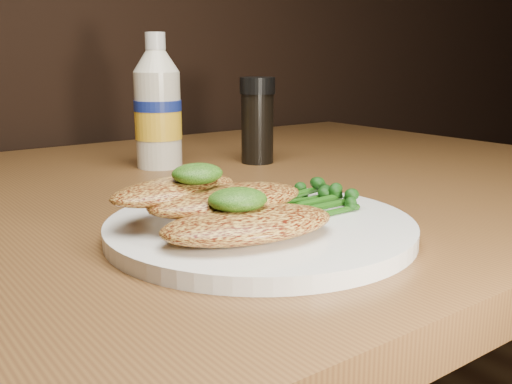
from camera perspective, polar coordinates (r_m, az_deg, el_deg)
plate at (r=0.50m, az=0.42°, el=-3.51°), size 0.27×0.27×0.01m
chicken_front at (r=0.45m, az=-0.73°, el=-3.15°), size 0.15×0.10×0.02m
chicken_mid at (r=0.49m, az=-2.87°, el=-0.72°), size 0.15×0.08×0.02m
chicken_back at (r=0.50m, az=-7.92°, el=0.20°), size 0.13×0.08×0.02m
pesto_front at (r=0.45m, az=-1.81°, el=-0.74°), size 0.05×0.05×0.02m
pesto_back at (r=0.49m, az=-5.78°, el=1.80°), size 0.05×0.05×0.02m
broccolini_bundle at (r=0.53m, az=3.92°, el=-0.82°), size 0.15×0.13×0.02m
mayo_bottle at (r=0.81m, az=-9.63°, el=8.77°), size 0.08×0.08×0.18m
pepper_grinder at (r=0.83m, az=0.14°, el=7.01°), size 0.05×0.05×0.12m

